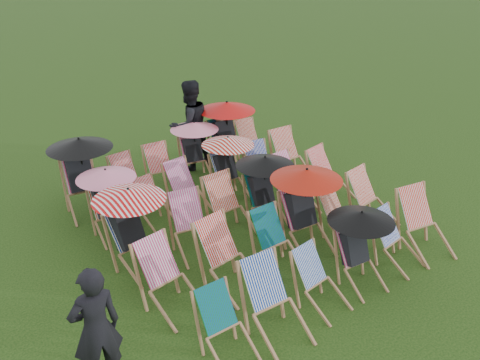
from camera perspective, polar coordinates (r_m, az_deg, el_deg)
ground at (r=9.42m, az=0.84°, el=-5.36°), size 100.00×100.00×0.00m
deckchair_0 at (r=6.74m, az=-1.40°, el=-15.48°), size 0.57×0.79×0.85m
deckchair_1 at (r=6.99m, az=3.89°, el=-12.99°), size 0.69×0.95×1.01m
deckchair_2 at (r=7.56m, az=8.69°, el=-10.62°), size 0.65×0.84×0.84m
deckchair_3 at (r=8.01m, az=12.73°, el=-7.09°), size 0.97×1.02×1.15m
deckchair_4 at (r=8.69m, az=16.49°, el=-6.16°), size 0.67×0.86×0.86m
deckchair_5 at (r=9.12m, az=19.22°, el=-4.42°), size 0.81×1.02×1.01m
deckchair_6 at (r=7.47m, az=-7.51°, el=-10.41°), size 0.79×1.00×0.98m
deckchair_7 at (r=7.79m, az=-1.09°, el=-8.26°), size 0.81×1.03×1.02m
deckchair_8 at (r=8.23m, az=4.10°, el=-6.69°), size 0.63×0.87×0.92m
deckchair_9 at (r=8.64m, az=7.12°, el=-3.09°), size 1.16×1.21×1.37m
deckchair_10 at (r=9.20m, az=10.71°, el=-3.73°), size 0.66×0.82×0.81m
deckchair_11 at (r=9.70m, az=14.00°, el=-2.00°), size 0.75×0.95×0.95m
deckchair_12 at (r=8.25m, az=-11.30°, el=-5.14°), size 1.11×1.22×1.32m
deckchair_13 at (r=8.63m, az=-5.05°, el=-4.94°), size 0.76×0.96×0.95m
deckchair_14 at (r=9.11m, az=-1.03°, el=-2.93°), size 0.67×0.93×0.98m
deckchair_15 at (r=9.38m, az=2.74°, el=-1.02°), size 1.03×1.08×1.22m
deckchair_16 at (r=9.87m, az=5.67°, el=-0.55°), size 0.74×0.99×1.02m
deckchair_17 at (r=10.46m, az=9.65°, el=0.55°), size 0.79×0.98×0.95m
deckchair_18 at (r=9.26m, az=-13.86°, el=-2.31°), size 1.00×1.04×1.18m
deckchair_19 at (r=9.52m, az=-9.13°, el=-2.53°), size 0.66×0.83×0.82m
deckchair_20 at (r=9.85m, az=-5.53°, el=-0.93°), size 0.72×0.92×0.92m
deckchair_21 at (r=10.28m, az=-1.16°, el=1.44°), size 1.01×1.05×1.20m
deckchair_22 at (r=10.69m, az=2.45°, el=1.33°), size 0.70×0.89×0.90m
deckchair_23 at (r=11.17m, az=5.54°, el=2.59°), size 0.69×0.93×0.99m
deckchair_24 at (r=10.10m, az=-16.49°, el=0.52°), size 1.18×1.25×1.40m
deckchair_25 at (r=10.50m, az=-11.69°, el=0.14°), size 0.62×0.81×0.84m
deckchair_26 at (r=10.76m, az=-8.27°, el=1.17°), size 0.64×0.85×0.87m
deckchair_27 at (r=11.13m, az=-4.83°, el=3.26°), size 1.00×1.06×1.18m
deckchair_28 at (r=11.53m, az=-1.30°, el=4.91°), size 1.21×1.27×1.44m
deckchair_29 at (r=12.02m, az=1.34°, el=4.12°), size 0.62×0.83×0.86m
person_left at (r=6.37m, az=-15.13°, el=-15.04°), size 0.61×0.42×1.60m
person_rear at (r=11.47m, az=-5.39°, el=5.83°), size 0.99×0.79×1.95m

